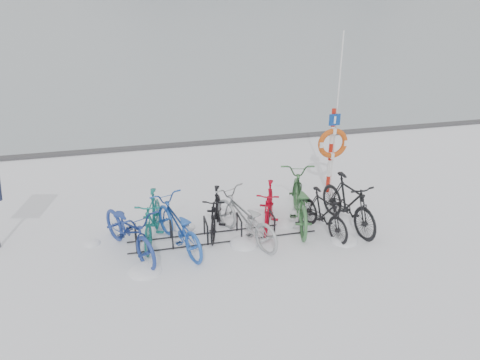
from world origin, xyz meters
TOP-DOWN VIEW (x-y plane):
  - ground at (0.00, 0.00)m, footprint 900.00×900.00m
  - quay_edge at (0.00, 5.90)m, footprint 400.00×0.25m
  - bike_rack at (0.00, 0.00)m, footprint 4.00×0.48m
  - lifebuoy_station at (3.08, 1.56)m, footprint 0.77×0.22m
  - bike_0 at (-1.91, -0.13)m, footprint 1.57×2.21m
  - bike_1 at (-1.44, 0.27)m, footprint 0.89×1.84m
  - bike_2 at (-0.95, -0.13)m, footprint 1.32×2.11m
  - bike_3 at (-0.09, 0.32)m, footprint 0.91×1.69m
  - bike_4 at (0.45, -0.16)m, footprint 1.49×2.13m
  - bike_5 at (1.09, 0.28)m, footprint 1.06×1.73m
  - bike_6 at (1.81, 0.31)m, footprint 1.27×2.35m
  - bike_7 at (2.16, -0.25)m, footprint 0.90×1.70m
  - bike_8 at (2.79, -0.12)m, footprint 0.91×2.05m
  - snow_drifts at (0.47, -0.25)m, footprint 6.06×2.05m

SIDE VIEW (x-z plane):
  - ground at x=0.00m, z-range 0.00..0.00m
  - snow_drifts at x=0.47m, z-range -0.11..0.11m
  - quay_edge at x=0.00m, z-range 0.00..0.10m
  - bike_rack at x=0.00m, z-range -0.05..0.41m
  - bike_3 at x=-0.09m, z-range 0.00..0.98m
  - bike_7 at x=2.16m, z-range 0.00..0.99m
  - bike_5 at x=1.09m, z-range 0.00..1.01m
  - bike_2 at x=-0.95m, z-range 0.00..1.04m
  - bike_4 at x=0.45m, z-range 0.00..1.06m
  - bike_1 at x=-1.44m, z-range 0.00..1.07m
  - bike_0 at x=-1.91m, z-range 0.00..1.10m
  - bike_6 at x=1.81m, z-range 0.00..1.17m
  - bike_8 at x=2.79m, z-range 0.00..1.19m
  - lifebuoy_station at x=3.08m, z-range -0.65..3.33m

